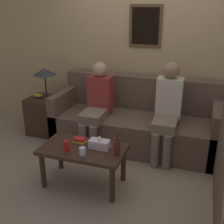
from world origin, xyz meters
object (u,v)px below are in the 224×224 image
at_px(couch_main, 135,123).
at_px(person_right, 167,108).
at_px(drinking_glass, 83,151).
at_px(person_left, 97,103).
at_px(wine_bottle, 117,146).
at_px(coffee_table, 83,154).

relative_size(couch_main, person_right, 1.83).
distance_m(drinking_glass, person_left, 1.15).
height_order(couch_main, wine_bottle, couch_main).
bearing_deg(coffee_table, drinking_glass, -66.85).
distance_m(drinking_glass, person_right, 1.37).
xyz_separation_m(couch_main, person_left, (-0.52, -0.22, 0.34)).
relative_size(person_left, person_right, 0.96).
relative_size(wine_bottle, drinking_glass, 3.11).
bearing_deg(person_right, coffee_table, -129.05).
bearing_deg(person_left, drinking_glass, -76.71).
relative_size(couch_main, wine_bottle, 8.34).
height_order(coffee_table, person_left, person_left).
bearing_deg(couch_main, wine_bottle, -85.80).
distance_m(couch_main, coffee_table, 1.22).
bearing_deg(person_right, drinking_glass, -122.81).
height_order(drinking_glass, person_left, person_left).
distance_m(couch_main, wine_bottle, 1.22).
height_order(couch_main, drinking_glass, couch_main).
bearing_deg(person_left, coffee_table, -78.40).
height_order(wine_bottle, drinking_glass, wine_bottle).
xyz_separation_m(drinking_glass, person_right, (0.74, 1.14, 0.19)).
xyz_separation_m(couch_main, person_right, (0.48, -0.19, 0.37)).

